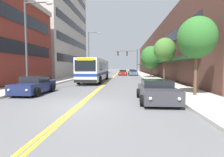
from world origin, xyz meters
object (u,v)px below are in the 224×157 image
object	(u,v)px
car_charcoal_parked_left_mid	(93,74)
traffic_signal_mast	(129,57)
street_lamp_left_near	(30,38)
street_tree_right_far	(151,57)
street_lamp_left_far	(90,50)
car_red_moving_lead	(123,73)
street_tree_right_near	(197,38)
car_dark_grey_parked_right_foreground	(157,91)
car_champagne_parked_right_mid	(132,72)
car_silver_parked_left_near	(98,73)
street_tree_right_mid	(165,50)
car_slate_blue_parked_right_far	(133,73)
city_bus	(95,69)
car_navy_parked_left_far	(34,86)

from	to	relation	value
car_charcoal_parked_left_mid	traffic_signal_mast	xyz separation A→B (m)	(7.67, 4.55, 3.73)
car_charcoal_parked_left_mid	street_lamp_left_near	world-z (taller)	street_lamp_left_near
street_tree_right_far	street_lamp_left_far	bearing A→B (deg)	158.67
street_lamp_left_near	street_tree_right_far	bearing A→B (deg)	57.43
car_red_moving_lead	traffic_signal_mast	bearing A→B (deg)	-35.32
street_tree_right_near	car_dark_grey_parked_right_foreground	bearing A→B (deg)	-148.86
traffic_signal_mast	street_tree_right_far	bearing A→B (deg)	-67.90
car_champagne_parked_right_mid	car_red_moving_lead	size ratio (longest dim) A/B	1.04
car_silver_parked_left_near	street_tree_right_mid	bearing A→B (deg)	-62.24
street_tree_right_near	car_silver_parked_left_near	bearing A→B (deg)	110.46
car_red_moving_lead	car_charcoal_parked_left_mid	bearing A→B (deg)	-137.80
car_charcoal_parked_left_mid	car_slate_blue_parked_right_far	size ratio (longest dim) A/B	0.92
car_champagne_parked_right_mid	street_tree_right_near	size ratio (longest dim) A/B	0.85
car_dark_grey_parked_right_foreground	street_tree_right_near	bearing A→B (deg)	31.14
city_bus	street_lamp_left_far	distance (m)	13.28
street_lamp_left_near	street_tree_right_far	size ratio (longest dim) A/B	1.27
car_slate_blue_parked_right_far	car_red_moving_lead	distance (m)	2.41
city_bus	car_charcoal_parked_left_mid	size ratio (longest dim) A/B	2.81
car_red_moving_lead	city_bus	bearing A→B (deg)	-101.53
city_bus	car_navy_parked_left_far	xyz separation A→B (m)	(-2.66, -11.80, -1.09)
traffic_signal_mast	street_tree_right_near	world-z (taller)	traffic_signal_mast
car_slate_blue_parked_right_far	car_red_moving_lead	size ratio (longest dim) A/B	1.14
car_red_moving_lead	street_tree_right_mid	distance (m)	21.89
street_tree_right_near	street_tree_right_mid	xyz separation A→B (m)	(-0.09, 9.15, 0.09)
car_charcoal_parked_left_mid	street_lamp_left_near	bearing A→B (deg)	-91.57
city_bus	street_tree_right_far	xyz separation A→B (m)	(8.83, 7.61, 2.01)
car_navy_parked_left_far	car_red_moving_lead	xyz separation A→B (m)	(6.29, 29.61, -0.01)
traffic_signal_mast	city_bus	bearing A→B (deg)	-106.99
car_charcoal_parked_left_mid	car_dark_grey_parked_right_foreground	world-z (taller)	car_dark_grey_parked_right_foreground
traffic_signal_mast	street_tree_right_far	world-z (taller)	traffic_signal_mast
traffic_signal_mast	street_lamp_left_near	world-z (taller)	street_lamp_left_near
city_bus	car_slate_blue_parked_right_far	bearing A→B (deg)	71.23
car_charcoal_parked_left_mid	street_tree_right_near	bearing A→B (deg)	-64.88
car_slate_blue_parked_right_far	street_lamp_left_far	bearing A→B (deg)	-149.51
traffic_signal_mast	street_tree_right_near	xyz separation A→B (m)	(3.82, -29.07, -0.34)
car_navy_parked_left_far	car_charcoal_parked_left_mid	bearing A→B (deg)	89.75
car_charcoal_parked_left_mid	city_bus	bearing A→B (deg)	-78.19
car_dark_grey_parked_right_foreground	street_tree_right_far	xyz separation A→B (m)	(2.75, 21.65, 3.13)
car_red_moving_lead	street_tree_right_mid	bearing A→B (deg)	-76.02
car_dark_grey_parked_right_foreground	city_bus	bearing A→B (deg)	113.43
street_lamp_left_far	street_tree_right_far	size ratio (longest dim) A/B	1.67
car_charcoal_parked_left_mid	car_champagne_parked_right_mid	distance (m)	17.72
car_silver_parked_left_near	car_dark_grey_parked_right_foreground	distance (m)	33.69
city_bus	car_dark_grey_parked_right_foreground	world-z (taller)	city_bus
car_charcoal_parked_left_mid	car_red_moving_lead	world-z (taller)	car_red_moving_lead
traffic_signal_mast	car_dark_grey_parked_right_foreground	bearing A→B (deg)	-88.20
city_bus	street_tree_right_mid	xyz separation A→B (m)	(8.85, -3.17, 2.34)
street_lamp_left_near	street_lamp_left_far	xyz separation A→B (m)	(-0.04, 23.54, 1.19)
traffic_signal_mast	street_tree_right_near	bearing A→B (deg)	-82.50
car_navy_parked_left_far	traffic_signal_mast	world-z (taller)	traffic_signal_mast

